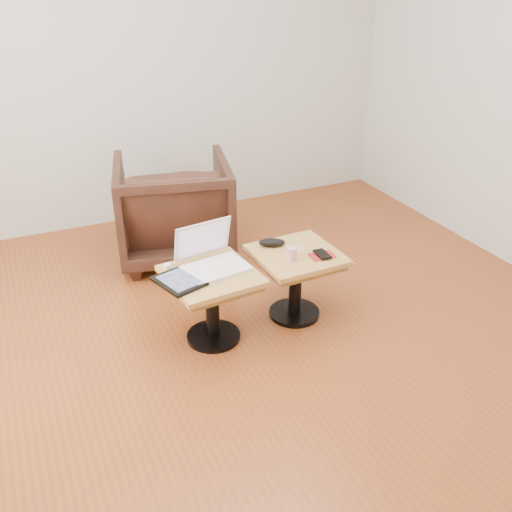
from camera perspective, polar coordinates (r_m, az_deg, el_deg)
name	(u,v)px	position (r m, az deg, el deg)	size (l,w,h in m)	color
room_shell	(247,126)	(2.71, -0.90, 12.88)	(4.52, 4.52, 2.71)	brown
side_table_left	(212,290)	(3.31, -4.46, -3.42)	(0.54, 0.54, 0.45)	black
side_table_right	(296,269)	(3.53, 4.01, -1.28)	(0.51, 0.51, 0.45)	black
laptop	(212,259)	(3.30, -4.47, -0.28)	(0.40, 0.36, 0.25)	white
tablet	(179,281)	(3.18, -7.69, -2.50)	(0.28, 0.32, 0.02)	black
charging_adapter	(167,266)	(3.33, -8.87, -1.00)	(0.04, 0.04, 0.02)	white
glasses_case	(272,242)	(3.53, 1.60, 1.36)	(0.17, 0.07, 0.05)	black
striped_cup	(291,254)	(3.37, 3.53, 0.21)	(0.07, 0.07, 0.09)	#CD3956
earbuds_tangle	(300,247)	(3.53, 4.39, 0.89)	(0.08, 0.05, 0.02)	white
phone_on_sleeve	(322,255)	(3.45, 6.62, 0.12)	(0.15, 0.13, 0.02)	maroon
armchair	(174,209)	(4.30, -8.21, 4.70)	(0.82, 0.84, 0.76)	black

